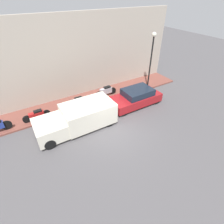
{
  "coord_description": "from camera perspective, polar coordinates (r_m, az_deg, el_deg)",
  "views": [
    {
      "loc": [
        -7.4,
        4.62,
        7.7
      ],
      "look_at": [
        1.09,
        -0.47,
        0.6
      ],
      "focal_mm": 28.0,
      "sensor_mm": 36.0,
      "label": 1
    }
  ],
  "objects": [
    {
      "name": "motorcycle_black",
      "position": [
        13.56,
        -11.27,
        3.22
      ],
      "size": [
        0.3,
        1.89,
        0.83
      ],
      "color": "black",
      "rests_on": "sidewalk"
    },
    {
      "name": "parked_car",
      "position": [
        13.89,
        7.72,
        4.77
      ],
      "size": [
        1.83,
        4.09,
        1.32
      ],
      "color": "maroon",
      "rests_on": "ground_plane"
    },
    {
      "name": "sidewalk",
      "position": [
        14.71,
        -8.03,
        3.99
      ],
      "size": [
        2.37,
        17.57,
        0.12
      ],
      "color": "brown",
      "rests_on": "ground_plane"
    },
    {
      "name": "streetlamp",
      "position": [
        15.6,
        12.92,
        18.72
      ],
      "size": [
        0.37,
        0.37,
        4.75
      ],
      "color": "black",
      "rests_on": "sidewalk"
    },
    {
      "name": "delivery_van",
      "position": [
        11.51,
        -11.3,
        -1.85
      ],
      "size": [
        2.09,
        5.12,
        1.59
      ],
      "color": "silver",
      "rests_on": "ground_plane"
    },
    {
      "name": "motorcycle_red",
      "position": [
        13.13,
        -23.39,
        -0.84
      ],
      "size": [
        0.3,
        1.86,
        0.72
      ],
      "color": "#B21E1E",
      "rests_on": "sidewalk"
    },
    {
      "name": "ground_plane",
      "position": [
        11.63,
        0.78,
        -5.78
      ],
      "size": [
        60.0,
        60.0,
        0.0
      ],
      "primitive_type": "plane",
      "color": "#514F51"
    },
    {
      "name": "building_facade",
      "position": [
        14.53,
        -11.35,
        16.95
      ],
      "size": [
        0.3,
        17.57,
        6.39
      ],
      "color": "#B2A899",
      "rests_on": "ground_plane"
    },
    {
      "name": "scooter_silver",
      "position": [
        14.81,
        -2.0,
        6.86
      ],
      "size": [
        0.3,
        1.96,
        0.83
      ],
      "color": "#B7B7BF",
      "rests_on": "sidewalk"
    }
  ]
}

